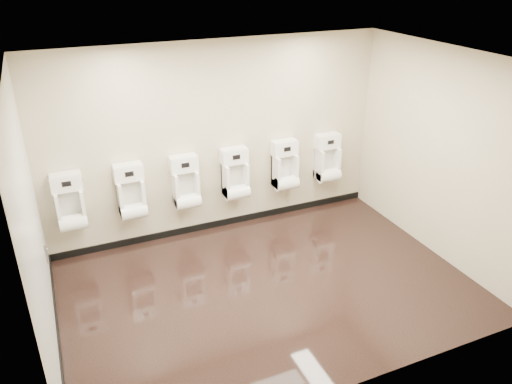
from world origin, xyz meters
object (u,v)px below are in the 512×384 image
(urinal_4, at_px, (285,169))
(urinal_5, at_px, (328,161))
(urinal_0, at_px, (70,206))
(urinal_1, at_px, (131,195))
(access_panel, at_px, (46,249))
(urinal_2, at_px, (186,186))
(urinal_3, at_px, (235,177))

(urinal_4, xyz_separation_m, urinal_5, (0.75, 0.00, 0.00))
(urinal_0, relative_size, urinal_1, 1.00)
(urinal_4, distance_m, urinal_5, 0.75)
(urinal_1, distance_m, urinal_5, 3.09)
(access_panel, bearing_deg, urinal_5, 5.60)
(urinal_1, distance_m, urinal_2, 0.77)
(urinal_1, bearing_deg, access_panel, -160.29)
(urinal_0, height_order, urinal_2, same)
(urinal_2, bearing_deg, urinal_4, 0.00)
(access_panel, bearing_deg, urinal_1, 19.71)
(urinal_2, height_order, urinal_4, same)
(access_panel, relative_size, urinal_5, 0.33)
(access_panel, relative_size, urinal_1, 0.33)
(urinal_0, relative_size, urinal_2, 1.00)
(urinal_0, xyz_separation_m, urinal_5, (3.88, 0.00, 0.00))
(urinal_1, height_order, urinal_2, same)
(access_panel, distance_m, urinal_4, 3.54)
(urinal_2, distance_m, urinal_5, 2.32)
(access_panel, bearing_deg, urinal_3, 8.83)
(urinal_4, height_order, urinal_5, same)
(urinal_1, xyz_separation_m, urinal_3, (1.52, 0.00, 0.00))
(urinal_3, height_order, urinal_5, same)
(urinal_0, relative_size, urinal_3, 1.00)
(access_panel, height_order, urinal_0, urinal_0)
(urinal_4, bearing_deg, urinal_3, 180.00)
(access_panel, distance_m, urinal_5, 4.28)
(urinal_5, bearing_deg, access_panel, -174.40)
(urinal_0, relative_size, urinal_4, 1.00)
(access_panel, distance_m, urinal_0, 0.65)
(urinal_3, xyz_separation_m, urinal_5, (1.57, 0.00, 0.00))
(urinal_0, xyz_separation_m, urinal_1, (0.79, 0.00, 0.00))
(urinal_1, bearing_deg, urinal_0, 180.00)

